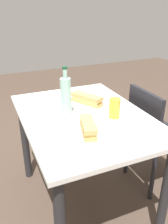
{
  "coord_description": "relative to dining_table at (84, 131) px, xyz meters",
  "views": [
    {
      "loc": [
        1.33,
        -0.57,
        1.47
      ],
      "look_at": [
        0.0,
        0.0,
        0.79
      ],
      "focal_mm": 38.49,
      "sensor_mm": 36.0,
      "label": 1
    }
  ],
  "objects": [
    {
      "name": "plate_far",
      "position": [
        -0.14,
        0.08,
        0.13
      ],
      "size": [
        0.24,
        0.24,
        0.01
      ],
      "primitive_type": "cylinder",
      "color": "white",
      "rests_on": "dining_table"
    },
    {
      "name": "baguette_sandwich_far",
      "position": [
        -0.14,
        0.08,
        0.18
      ],
      "size": [
        0.24,
        0.18,
        0.07
      ],
      "color": "tan",
      "rests_on": "plate_far"
    },
    {
      "name": "knife_near",
      "position": [
        0.25,
        -0.03,
        0.14
      ],
      "size": [
        0.18,
        0.06,
        0.01
      ],
      "color": "silver",
      "rests_on": "plate_near"
    },
    {
      "name": "baguette_sandwich_near",
      "position": [
        0.25,
        -0.08,
        0.18
      ],
      "size": [
        0.22,
        0.12,
        0.07
      ],
      "color": "tan",
      "rests_on": "plate_near"
    },
    {
      "name": "plate_near",
      "position": [
        0.25,
        -0.08,
        0.13
      ],
      "size": [
        0.24,
        0.24,
        0.01
      ],
      "primitive_type": "cylinder",
      "color": "white",
      "rests_on": "dining_table"
    },
    {
      "name": "beer_glass",
      "position": [
        0.11,
        0.17,
        0.19
      ],
      "size": [
        0.07,
        0.07,
        0.13
      ],
      "primitive_type": "cylinder",
      "color": "gold",
      "rests_on": "dining_table"
    },
    {
      "name": "olive_bowl",
      "position": [
        -0.35,
        0.1,
        0.14
      ],
      "size": [
        0.11,
        0.11,
        0.03
      ],
      "primitive_type": "cylinder",
      "color": "silver",
      "rests_on": "dining_table"
    },
    {
      "name": "water_bottle",
      "position": [
        -0.02,
        -0.12,
        0.26
      ],
      "size": [
        0.07,
        0.07,
        0.33
      ],
      "color": "#99C6B7",
      "rests_on": "dining_table"
    },
    {
      "name": "knife_far",
      "position": [
        -0.17,
        0.12,
        0.14
      ],
      "size": [
        0.14,
        0.12,
        0.01
      ],
      "color": "silver",
      "rests_on": "plate_far"
    },
    {
      "name": "chair_far",
      "position": [
        0.0,
        0.6,
        -0.15
      ],
      "size": [
        0.41,
        0.41,
        0.86
      ],
      "color": "black",
      "rests_on": "ground"
    },
    {
      "name": "ground_plane",
      "position": [
        0.0,
        0.0,
        -0.65
      ],
      "size": [
        8.0,
        8.0,
        0.0
      ],
      "primitive_type": "plane",
      "color": "#47382D"
    },
    {
      "name": "dining_table",
      "position": [
        0.0,
        0.0,
        0.0
      ],
      "size": [
        1.09,
        0.8,
        0.77
      ],
      "color": "silver",
      "rests_on": "ground"
    }
  ]
}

